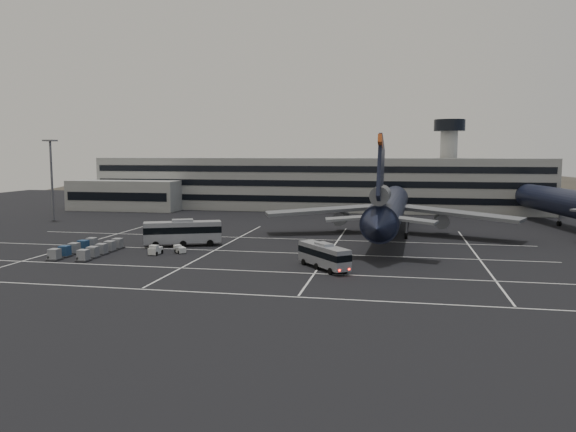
# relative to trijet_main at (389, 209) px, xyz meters

# --- Properties ---
(ground) EXTENTS (260.00, 260.00, 0.00)m
(ground) POSITION_rel_trijet_main_xyz_m (-20.65, -23.67, -5.25)
(ground) COLOR black
(ground) RESTS_ON ground
(lane_markings) EXTENTS (90.00, 55.62, 0.01)m
(lane_markings) POSITION_rel_trijet_main_xyz_m (-19.71, -22.94, -5.24)
(lane_markings) COLOR silver
(lane_markings) RESTS_ON ground
(terminal) EXTENTS (125.00, 26.00, 24.00)m
(terminal) POSITION_rel_trijet_main_xyz_m (-23.60, 47.48, 1.68)
(terminal) COLOR gray
(terminal) RESTS_ON ground
(hills) EXTENTS (352.00, 180.00, 44.00)m
(hills) POSITION_rel_trijet_main_xyz_m (-2.66, 146.33, -17.32)
(hills) COLOR #38332B
(hills) RESTS_ON ground
(lightpole_left) EXTENTS (2.40, 2.40, 18.28)m
(lightpole_left) POSITION_rel_trijet_main_xyz_m (-75.65, 11.33, 6.57)
(lightpole_left) COLOR slate
(lightpole_left) RESTS_ON ground
(trijet_main) EXTENTS (47.42, 57.62, 18.08)m
(trijet_main) POSITION_rel_trijet_main_xyz_m (0.00, 0.00, 0.00)
(trijet_main) COLOR black
(trijet_main) RESTS_ON ground
(trijet_far) EXTENTS (19.51, 57.50, 18.08)m
(trijet_far) POSITION_rel_trijet_main_xyz_m (35.13, 21.81, 0.18)
(trijet_far) COLOR black
(trijet_far) RESTS_ON ground
(bus_near) EXTENTS (8.01, 9.17, 3.50)m
(bus_near) POSITION_rel_trijet_main_xyz_m (-7.86, -30.54, -3.34)
(bus_near) COLOR gray
(bus_near) RESTS_ON ground
(bus_far) EXTENTS (12.71, 7.56, 4.44)m
(bus_far) POSITION_rel_trijet_main_xyz_m (-33.20, -16.55, -2.82)
(bus_far) COLOR gray
(bus_far) RESTS_ON ground
(tug_a) EXTENTS (1.56, 2.45, 1.51)m
(tug_a) POSITION_rel_trijet_main_xyz_m (-34.30, -24.95, -4.58)
(tug_a) COLOR silver
(tug_a) RESTS_ON ground
(tug_b) EXTENTS (2.26, 2.31, 1.30)m
(tug_b) POSITION_rel_trijet_main_xyz_m (-31.04, -22.98, -4.67)
(tug_b) COLOR silver
(tug_b) RESTS_ON ground
(uld_cluster) EXTENTS (6.62, 12.88, 1.65)m
(uld_cluster) POSITION_rel_trijet_main_xyz_m (-44.51, -26.54, -4.44)
(uld_cluster) COLOR #2D2D30
(uld_cluster) RESTS_ON ground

